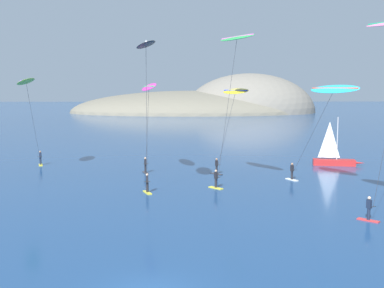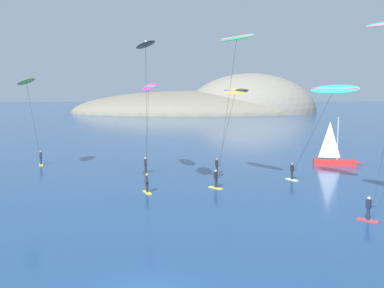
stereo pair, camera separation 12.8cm
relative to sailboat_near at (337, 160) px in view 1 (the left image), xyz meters
The scene contains 8 objects.
headland_island 122.61m from the sailboat_near, 92.14° to the left, with size 90.16×52.47×28.81m.
sailboat_near is the anchor object (origin of this frame).
kitesurfer_green 23.36m from the sailboat_near, 132.84° to the right, with size 3.70×5.75×13.48m.
kitesurfer_black 29.01m from the sailboat_near, 141.95° to the right, with size 1.90×5.59×12.80m.
kitesurfer_cyan 16.33m from the sailboat_near, 111.31° to the right, with size 4.77×8.54×9.42m.
kitesurfer_magenta 23.97m from the sailboat_near, 162.60° to the right, with size 2.50×6.04×9.63m.
kitesurfer_lime 35.83m from the sailboat_near, behind, with size 1.85×8.26×10.18m.
kitesurfer_yellow 17.33m from the sailboat_near, 147.31° to the right, with size 3.56×6.38×9.10m.
Camera 1 is at (1.35, -20.09, 9.08)m, focal length 45.00 mm.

